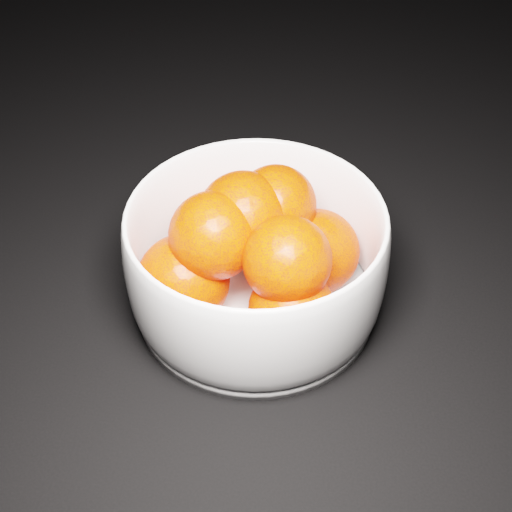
# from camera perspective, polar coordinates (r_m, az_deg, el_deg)

# --- Properties ---
(ground) EXTENTS (3.00, 3.00, 0.00)m
(ground) POSITION_cam_1_polar(r_m,az_deg,el_deg) (0.88, -14.01, 9.94)
(ground) COLOR black
(ground) RESTS_ON ground
(bowl) EXTENTS (0.22, 0.22, 0.11)m
(bowl) POSITION_cam_1_polar(r_m,az_deg,el_deg) (0.60, 0.00, -0.37)
(bowl) COLOR white
(bowl) RESTS_ON ground
(orange_pile) EXTENTS (0.18, 0.16, 0.12)m
(orange_pile) POSITION_cam_1_polar(r_m,az_deg,el_deg) (0.59, -0.22, 0.63)
(orange_pile) COLOR #FF2D01
(orange_pile) RESTS_ON bowl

